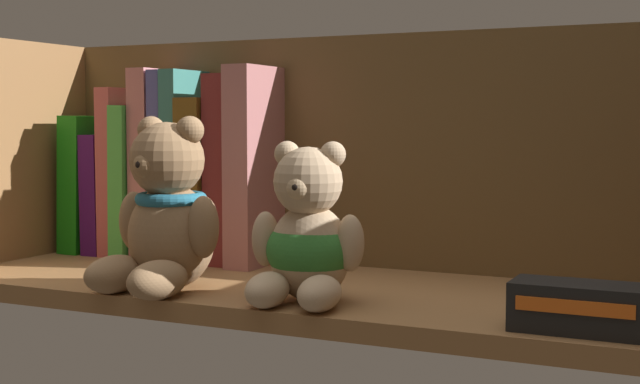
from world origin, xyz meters
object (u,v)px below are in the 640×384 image
Objects in this scene: book_4 at (160,163)px; teddy_bear_larger at (165,216)px; book_5 at (177,165)px; small_product_box at (579,308)px; book_7 at (212,179)px; teddy_bear_smaller at (308,239)px; book_9 at (262,166)px; book_2 at (127,171)px; book_1 at (111,193)px; book_6 at (191,165)px; book_0 at (93,183)px; book_8 at (237,169)px; book_3 at (143,180)px.

teddy_bear_larger is (14.40, -19.38, -4.31)cm from book_4.
teddy_bear_larger is at bearing -53.38° from book_4.
book_5 is 57.73cm from small_product_box.
small_product_box is (47.90, -20.20, -7.99)cm from book_7.
book_9 is at bearing 129.38° from teddy_bear_smaller.
book_2 is 1.97× the size of small_product_box.
book_7 is 1.31× the size of teddy_bear_smaller.
book_1 is 15.84cm from book_7.
small_product_box is at bearing -21.63° from book_6.
book_8 is at bearing -0.00° from book_0.
book_9 reaches higher than small_product_box.
book_1 is 1.43× the size of small_product_box.
book_3 is (2.51, 0.00, -1.14)cm from book_2.
book_0 reaches higher than teddy_bear_larger.
teddy_bear_smaller is (18.89, -18.66, -5.38)cm from book_8.
book_2 is at bearing -180.00° from book_4.
small_product_box is (60.92, -20.20, -8.72)cm from book_2.
book_4 is 14.91cm from book_9.
book_5 is 1.03× the size of book_8.
book_4 is 1.34× the size of teddy_bear_larger.
book_3 is 1.08× the size of teddy_bear_larger.
book_2 reaches higher than book_7.
book_5 is at bearing 180.00° from book_7.
book_6 is at bearing 180.00° from book_8.
book_7 is at bearing -0.00° from book_0.
book_0 is 0.93× the size of book_3.
book_4 is at bearing 180.00° from book_6.
book_0 is 0.75× the size of book_4.
teddy_bear_larger is 15.92cm from teddy_bear_smaller.
teddy_bear_smaller is at bearing -27.75° from book_2.
book_4 is at bearing 0.00° from book_1.
book_6 is (2.25, 0.00, 0.01)cm from book_5.
small_product_box is (50.95, -20.20, -9.72)cm from book_6.
book_3 is 0.82× the size of book_6.
book_7 is at bearing 108.84° from teddy_bear_larger.
teddy_bear_smaller is at bearing -39.74° from book_7.
book_2 is 1.40× the size of teddy_bear_smaller.
book_5 is (2.48, 0.00, -0.14)cm from book_4.
book_0 is 3.35cm from book_1.
book_5 is at bearing 0.00° from book_2.
book_8 is 19.99cm from teddy_bear_larger.
book_8 is (16.58, 0.00, 0.66)cm from book_2.
book_0 is 70.04cm from small_product_box.
book_3 is 25.94cm from teddy_bear_larger.
book_8 reaches higher than book_7.
book_9 reaches higher than book_1.
book_9 reaches higher than book_3.
teddy_bear_smaller is at bearing -26.08° from book_1.
book_2 is at bearing -180.00° from book_8.
book_0 is 0.83× the size of book_2.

